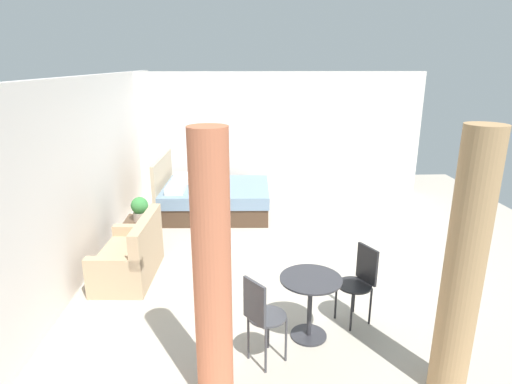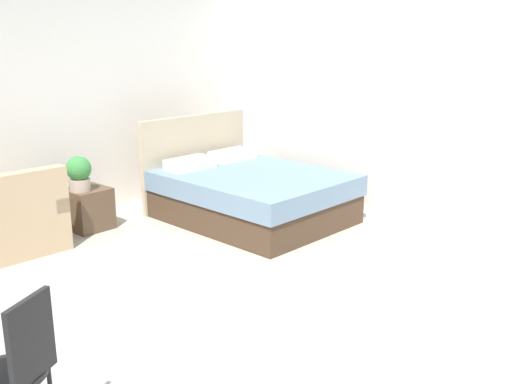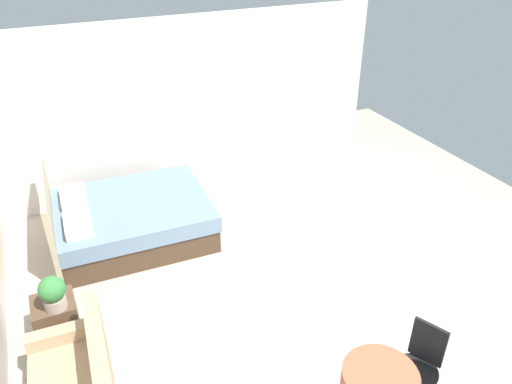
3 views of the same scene
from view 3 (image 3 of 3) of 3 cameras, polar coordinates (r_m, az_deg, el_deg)
name	(u,v)px [view 3 (image 3 of 3)]	position (r m, az deg, el deg)	size (l,w,h in m)	color
ground_plane	(284,294)	(5.94, 3.24, -11.79)	(9.23, 9.10, 0.02)	#B2A899
wall_right	(193,104)	(7.75, -7.32, 10.16)	(0.12, 6.10, 2.64)	silver
bed	(128,219)	(6.85, -14.67, -3.11)	(1.69, 2.09, 1.12)	#473323
nightstand	(56,318)	(5.71, -22.20, -13.46)	(0.42, 0.43, 0.46)	brown
potted_plant	(53,292)	(5.36, -22.57, -10.74)	(0.26, 0.26, 0.38)	tan
cafe_chair_near_couch	(421,359)	(4.78, 18.69, -17.95)	(0.51, 0.51, 0.88)	black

